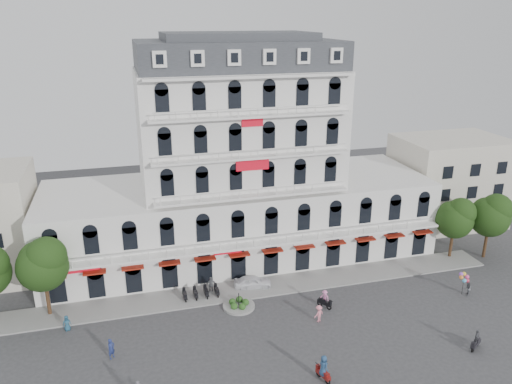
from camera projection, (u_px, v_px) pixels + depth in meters
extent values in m
plane|color=#38383A|center=(287.00, 338.00, 44.97)|extent=(120.00, 120.00, 0.00)
cube|color=gray|center=(260.00, 287.00, 53.13)|extent=(53.00, 4.00, 0.16)
cube|color=silver|center=(240.00, 218.00, 59.84)|extent=(45.00, 14.00, 9.00)
cube|color=silver|center=(239.00, 128.00, 56.17)|extent=(22.00, 12.00, 13.00)
cube|color=#2D3035|center=(238.00, 54.00, 53.50)|extent=(21.56, 11.76, 3.00)
cube|color=#2D3035|center=(237.00, 36.00, 52.86)|extent=(15.84, 8.64, 0.80)
cube|color=maroon|center=(256.00, 252.00, 53.35)|extent=(40.50, 1.00, 0.15)
cube|color=red|center=(253.00, 164.00, 51.44)|extent=(3.50, 0.10, 1.40)
cube|color=beige|center=(448.00, 181.00, 68.58)|extent=(14.00, 10.00, 12.00)
cylinder|color=gray|center=(239.00, 306.00, 49.64)|extent=(3.20, 3.20, 0.24)
cylinder|color=black|center=(239.00, 299.00, 49.38)|extent=(0.08, 0.08, 1.40)
sphere|color=#254918|center=(246.00, 302.00, 49.71)|extent=(0.70, 0.70, 0.70)
sphere|color=#254918|center=(239.00, 299.00, 50.19)|extent=(0.70, 0.70, 0.70)
sphere|color=#254918|center=(232.00, 302.00, 49.77)|extent=(0.70, 0.70, 0.70)
sphere|color=#254918|center=(234.00, 306.00, 49.03)|extent=(0.70, 0.70, 0.70)
sphere|color=#254918|center=(242.00, 307.00, 48.97)|extent=(0.70, 0.70, 0.70)
cylinder|color=#382314|center=(48.00, 298.00, 47.79)|extent=(0.36, 0.36, 3.74)
sphere|color=black|center=(43.00, 266.00, 46.65)|extent=(4.76, 4.76, 4.76)
sphere|color=black|center=(46.00, 257.00, 46.14)|extent=(3.74, 3.74, 3.74)
sphere|color=black|center=(37.00, 259.00, 46.60)|extent=(3.40, 3.40, 3.40)
cylinder|color=#382314|center=(451.00, 244.00, 59.43)|extent=(0.36, 0.36, 3.43)
sphere|color=black|center=(455.00, 220.00, 58.39)|extent=(4.37, 4.37, 4.37)
sphere|color=black|center=(461.00, 212.00, 57.90)|extent=(3.43, 3.43, 3.43)
sphere|color=black|center=(451.00, 214.00, 58.35)|extent=(3.12, 3.12, 3.12)
cylinder|color=#382314|center=(485.00, 243.00, 59.47)|extent=(0.36, 0.36, 3.65)
sphere|color=black|center=(490.00, 217.00, 58.36)|extent=(4.65, 4.65, 4.65)
sphere|color=black|center=(497.00, 209.00, 57.86)|extent=(3.65, 3.65, 3.65)
sphere|color=black|center=(486.00, 211.00, 58.32)|extent=(3.32, 3.32, 3.32)
imported|color=white|center=(253.00, 282.00, 53.08)|extent=(4.16, 2.18, 1.35)
cube|color=maroon|center=(323.00, 374.00, 39.57)|extent=(0.79, 1.54, 0.35)
torus|color=black|center=(319.00, 373.00, 40.09)|extent=(0.30, 0.61, 0.60)
torus|color=black|center=(328.00, 381.00, 39.22)|extent=(0.30, 0.61, 0.60)
imported|color=navy|center=(324.00, 366.00, 39.30)|extent=(0.82, 1.03, 1.82)
cube|color=#232127|center=(476.00, 344.00, 43.27)|extent=(1.47, 1.07, 0.35)
torus|color=black|center=(473.00, 349.00, 42.98)|extent=(0.58, 0.41, 0.60)
torus|color=black|center=(478.00, 343.00, 43.73)|extent=(0.58, 0.41, 0.60)
imported|color=#56565D|center=(477.00, 337.00, 43.05)|extent=(0.94, 0.76, 1.49)
cube|color=black|center=(324.00, 303.00, 49.45)|extent=(1.13, 1.44, 0.35)
torus|color=black|center=(329.00, 307.00, 49.20)|extent=(0.43, 0.56, 0.60)
torus|color=black|center=(320.00, 303.00, 49.87)|extent=(0.43, 0.56, 0.60)
imported|color=pink|center=(325.00, 297.00, 49.23)|extent=(0.99, 1.10, 1.48)
imported|color=#24526E|center=(67.00, 323.00, 45.79)|extent=(0.83, 0.64, 1.52)
imported|color=slate|center=(211.00, 285.00, 52.04)|extent=(1.08, 0.49, 1.81)
imported|color=pink|center=(319.00, 313.00, 47.12)|extent=(1.26, 1.03, 1.70)
imported|color=navy|center=(111.00, 349.00, 42.02)|extent=(0.80, 0.78, 1.85)
imported|color=slate|center=(468.00, 289.00, 51.55)|extent=(0.90, 0.94, 1.53)
cylinder|color=black|center=(463.00, 286.00, 51.65)|extent=(0.04, 0.04, 2.00)
sphere|color=#E54C99|center=(467.00, 277.00, 51.40)|extent=(0.44, 0.44, 0.44)
sphere|color=yellow|center=(464.00, 274.00, 51.57)|extent=(0.44, 0.44, 0.44)
sphere|color=#994CD8|center=(461.00, 274.00, 51.47)|extent=(0.44, 0.44, 0.44)
sphere|color=orange|center=(461.00, 277.00, 51.22)|extent=(0.44, 0.44, 0.44)
sphere|color=#4CB2E5|center=(464.00, 281.00, 51.06)|extent=(0.44, 0.44, 0.44)
sphere|color=#D8334C|center=(467.00, 281.00, 51.17)|extent=(0.44, 0.44, 0.44)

